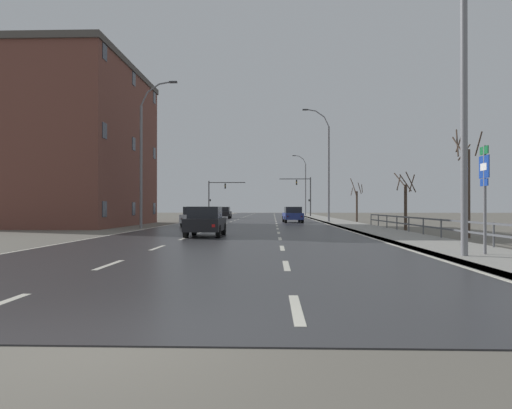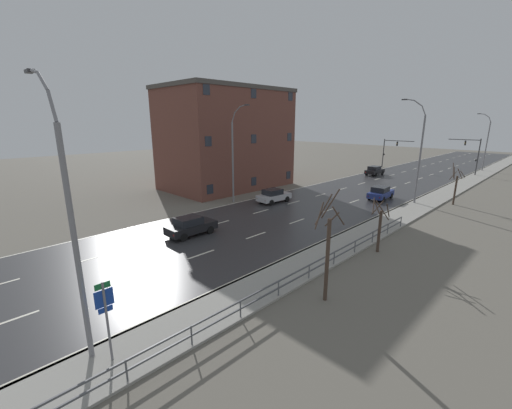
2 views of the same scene
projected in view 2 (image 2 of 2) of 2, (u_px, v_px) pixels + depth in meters
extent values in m
cube|color=#666056|center=(368.00, 189.00, 44.46)|extent=(160.00, 160.00, 0.12)
cube|color=#303033|center=(402.00, 178.00, 52.67)|extent=(14.00, 120.00, 0.02)
cube|color=beige|center=(96.00, 257.00, 21.89)|extent=(0.16, 2.20, 0.01)
cube|color=beige|center=(167.00, 238.00, 25.60)|extent=(0.16, 2.20, 0.01)
cube|color=beige|center=(220.00, 223.00, 29.30)|extent=(0.16, 2.20, 0.01)
cube|color=beige|center=(261.00, 212.00, 33.00)|extent=(0.16, 2.20, 0.01)
cube|color=beige|center=(294.00, 202.00, 36.71)|extent=(0.16, 2.20, 0.01)
cube|color=beige|center=(320.00, 195.00, 40.41)|extent=(0.16, 2.20, 0.01)
cube|color=beige|center=(343.00, 189.00, 44.11)|extent=(0.16, 2.20, 0.01)
cube|color=beige|center=(362.00, 183.00, 47.81)|extent=(0.16, 2.20, 0.01)
cube|color=beige|center=(378.00, 179.00, 51.52)|extent=(0.16, 2.20, 0.01)
cube|color=beige|center=(392.00, 175.00, 55.22)|extent=(0.16, 2.20, 0.01)
cube|color=beige|center=(404.00, 172.00, 58.92)|extent=(0.16, 2.20, 0.01)
cube|color=beige|center=(415.00, 169.00, 62.63)|extent=(0.16, 2.20, 0.01)
cube|color=beige|center=(424.00, 166.00, 66.33)|extent=(0.16, 2.20, 0.01)
cube|color=beige|center=(433.00, 164.00, 70.03)|extent=(0.16, 2.20, 0.01)
cube|color=beige|center=(440.00, 162.00, 73.73)|extent=(0.16, 2.20, 0.01)
cube|color=beige|center=(447.00, 160.00, 77.44)|extent=(0.16, 2.20, 0.01)
cube|color=beige|center=(454.00, 158.00, 81.14)|extent=(0.16, 2.20, 0.01)
cube|color=beige|center=(459.00, 156.00, 84.84)|extent=(0.16, 2.20, 0.01)
cube|color=beige|center=(465.00, 155.00, 88.55)|extent=(0.16, 2.20, 0.01)
cube|color=beige|center=(470.00, 153.00, 92.25)|extent=(0.16, 2.20, 0.01)
cube|color=beige|center=(12.00, 320.00, 15.00)|extent=(0.16, 2.20, 0.01)
cube|color=beige|center=(125.00, 281.00, 18.71)|extent=(0.16, 2.20, 0.01)
cube|color=beige|center=(202.00, 254.00, 22.41)|extent=(0.16, 2.20, 0.01)
cube|color=beige|center=(256.00, 235.00, 26.11)|extent=(0.16, 2.20, 0.01)
cube|color=beige|center=(297.00, 221.00, 29.82)|extent=(0.16, 2.20, 0.01)
cube|color=beige|center=(329.00, 210.00, 33.52)|extent=(0.16, 2.20, 0.01)
cube|color=beige|center=(354.00, 201.00, 37.22)|extent=(0.16, 2.20, 0.01)
cube|color=beige|center=(375.00, 194.00, 40.92)|extent=(0.16, 2.20, 0.01)
cube|color=beige|center=(393.00, 188.00, 44.63)|extent=(0.16, 2.20, 0.01)
cube|color=beige|center=(408.00, 183.00, 48.33)|extent=(0.16, 2.20, 0.01)
cube|color=beige|center=(420.00, 178.00, 52.03)|extent=(0.16, 2.20, 0.01)
cube|color=beige|center=(431.00, 175.00, 55.74)|extent=(0.16, 2.20, 0.01)
cube|color=beige|center=(441.00, 171.00, 59.44)|extent=(0.16, 2.20, 0.01)
cube|color=beige|center=(449.00, 168.00, 63.14)|extent=(0.16, 2.20, 0.01)
cube|color=beige|center=(457.00, 166.00, 66.85)|extent=(0.16, 2.20, 0.01)
cube|color=beige|center=(464.00, 163.00, 70.55)|extent=(0.16, 2.20, 0.01)
cube|color=beige|center=(470.00, 161.00, 74.25)|extent=(0.16, 2.20, 0.01)
cube|color=beige|center=(475.00, 159.00, 77.95)|extent=(0.16, 2.20, 0.01)
cube|color=beige|center=(480.00, 158.00, 81.66)|extent=(0.16, 2.20, 0.01)
cube|color=beige|center=(485.00, 156.00, 85.36)|extent=(0.16, 2.20, 0.01)
cube|color=beige|center=(489.00, 155.00, 89.06)|extent=(0.16, 2.20, 0.01)
cube|color=beige|center=(449.00, 183.00, 47.99)|extent=(0.16, 120.00, 0.01)
cube|color=beige|center=(363.00, 173.00, 57.34)|extent=(0.16, 120.00, 0.01)
cube|color=gray|center=(462.00, 185.00, 46.85)|extent=(3.00, 120.00, 0.12)
cube|color=slate|center=(451.00, 183.00, 47.82)|extent=(0.16, 120.00, 0.12)
cube|color=#515459|center=(295.00, 273.00, 17.65)|extent=(0.06, 29.77, 0.08)
cube|color=#515459|center=(295.00, 279.00, 17.75)|extent=(0.06, 29.77, 0.08)
cylinder|color=#515459|center=(127.00, 372.00, 11.27)|extent=(0.07, 0.07, 1.00)
cylinder|color=#515459|center=(192.00, 336.00, 13.12)|extent=(0.07, 0.07, 1.00)
cylinder|color=#515459|center=(240.00, 310.00, 14.98)|extent=(0.07, 0.07, 1.00)
cylinder|color=#515459|center=(279.00, 289.00, 16.83)|extent=(0.07, 0.07, 1.00)
cylinder|color=#515459|center=(309.00, 272.00, 18.69)|extent=(0.07, 0.07, 1.00)
cylinder|color=#515459|center=(334.00, 259.00, 20.55)|extent=(0.07, 0.07, 1.00)
cylinder|color=#515459|center=(355.00, 247.00, 22.40)|extent=(0.07, 0.07, 1.00)
cylinder|color=#515459|center=(373.00, 238.00, 24.26)|extent=(0.07, 0.07, 1.00)
cylinder|color=#515459|center=(388.00, 229.00, 26.11)|extent=(0.07, 0.07, 1.00)
cylinder|color=#515459|center=(401.00, 222.00, 27.97)|extent=(0.07, 0.07, 1.00)
cylinder|color=slate|center=(76.00, 252.00, 11.50)|extent=(0.20, 0.20, 9.00)
cylinder|color=slate|center=(52.00, 106.00, 10.40)|extent=(0.57, 0.11, 1.05)
cylinder|color=slate|center=(43.00, 81.00, 10.66)|extent=(0.97, 0.11, 0.73)
cylinder|color=slate|center=(33.00, 71.00, 11.24)|extent=(1.11, 0.11, 0.30)
cube|color=#333335|center=(30.00, 71.00, 11.60)|extent=(0.56, 0.24, 0.12)
cylinder|color=slate|center=(420.00, 161.00, 35.08)|extent=(0.20, 0.20, 9.62)
cylinder|color=slate|center=(424.00, 111.00, 33.90)|extent=(0.54, 0.11, 1.00)
cylinder|color=slate|center=(418.00, 103.00, 34.15)|extent=(0.92, 0.11, 0.69)
cylinder|color=slate|center=(409.00, 100.00, 34.70)|extent=(1.06, 0.11, 0.29)
cube|color=#333335|center=(405.00, 100.00, 35.04)|extent=(0.56, 0.24, 0.12)
cylinder|color=slate|center=(486.00, 147.00, 58.83)|extent=(0.20, 0.20, 8.93)
cylinder|color=slate|center=(490.00, 119.00, 57.73)|extent=(0.47, 0.11, 0.84)
cylinder|color=slate|center=(487.00, 116.00, 57.93)|extent=(0.78, 0.11, 0.59)
cylinder|color=slate|center=(482.00, 114.00, 58.39)|extent=(0.88, 0.11, 0.26)
cube|color=#333335|center=(479.00, 114.00, 58.68)|extent=(0.56, 0.24, 0.12)
cylinder|color=slate|center=(233.00, 163.00, 36.08)|extent=(0.20, 0.20, 8.94)
cylinder|color=slate|center=(233.00, 117.00, 34.68)|extent=(0.55, 0.11, 1.01)
cylinder|color=slate|center=(237.00, 110.00, 34.04)|extent=(0.93, 0.11, 0.70)
cylinder|color=slate|center=(243.00, 106.00, 33.29)|extent=(1.06, 0.11, 0.29)
cube|color=#333335|center=(247.00, 105.00, 32.92)|extent=(0.56, 0.24, 0.12)
cylinder|color=slate|center=(108.00, 324.00, 11.98)|extent=(0.09, 0.09, 3.42)
cube|color=#146633|center=(102.00, 286.00, 11.60)|extent=(0.03, 0.56, 0.24)
cube|color=#143899|center=(104.00, 298.00, 11.73)|extent=(0.03, 0.68, 0.68)
cube|color=white|center=(104.00, 298.00, 11.74)|extent=(0.01, 0.44, 0.22)
cube|color=#143899|center=(106.00, 309.00, 11.85)|extent=(0.03, 0.52, 0.22)
cylinder|color=#38383A|center=(478.00, 157.00, 54.13)|extent=(0.18, 0.18, 6.20)
cylinder|color=#38383A|center=(464.00, 140.00, 55.06)|extent=(4.83, 0.12, 0.12)
cube|color=black|center=(465.00, 143.00, 55.03)|extent=(0.20, 0.28, 0.80)
sphere|color=#2D2D2D|center=(465.00, 141.00, 54.86)|extent=(0.14, 0.14, 0.14)
sphere|color=#F2AD19|center=(465.00, 143.00, 54.93)|extent=(0.14, 0.14, 0.14)
sphere|color=#2D2D2D|center=(465.00, 145.00, 55.00)|extent=(0.14, 0.14, 0.14)
cube|color=black|center=(476.00, 160.00, 54.37)|extent=(0.18, 0.12, 0.32)
cylinder|color=#38383A|center=(383.00, 153.00, 64.23)|extent=(0.18, 0.18, 5.60)
cylinder|color=#38383A|center=(399.00, 141.00, 61.66)|extent=(5.66, 0.12, 0.12)
cube|color=black|center=(397.00, 144.00, 61.99)|extent=(0.20, 0.28, 0.80)
sphere|color=#2D2D2D|center=(397.00, 142.00, 61.82)|extent=(0.14, 0.14, 0.14)
sphere|color=#F2AD19|center=(397.00, 144.00, 61.89)|extent=(0.14, 0.14, 0.14)
sphere|color=#2D2D2D|center=(397.00, 145.00, 61.95)|extent=(0.14, 0.14, 0.14)
cube|color=black|center=(384.00, 154.00, 64.10)|extent=(0.18, 0.12, 0.32)
cube|color=black|center=(375.00, 171.00, 55.21)|extent=(1.77, 4.10, 0.64)
cube|color=black|center=(374.00, 168.00, 54.88)|extent=(1.56, 2.00, 0.60)
cube|color=slate|center=(377.00, 167.00, 55.54)|extent=(1.40, 0.08, 0.51)
cylinder|color=black|center=(382.00, 173.00, 55.61)|extent=(0.22, 0.66, 0.66)
cylinder|color=black|center=(373.00, 172.00, 56.72)|extent=(0.22, 0.66, 0.66)
cylinder|color=black|center=(376.00, 175.00, 53.87)|extent=(0.22, 0.66, 0.66)
cylinder|color=black|center=(367.00, 174.00, 54.97)|extent=(0.22, 0.66, 0.66)
cube|color=red|center=(366.00, 172.00, 54.27)|extent=(0.16, 0.04, 0.14)
cube|color=red|center=(373.00, 173.00, 53.37)|extent=(0.16, 0.04, 0.14)
cube|color=black|center=(191.00, 227.00, 26.11)|extent=(1.77, 4.10, 0.64)
cube|color=black|center=(188.00, 221.00, 25.78)|extent=(1.57, 2.00, 0.60)
cube|color=slate|center=(198.00, 219.00, 26.44)|extent=(1.40, 0.08, 0.51)
cylinder|color=black|center=(210.00, 230.00, 26.50)|extent=(0.22, 0.66, 0.66)
cylinder|color=black|center=(199.00, 225.00, 27.61)|extent=(0.22, 0.66, 0.66)
cylinder|color=black|center=(184.00, 237.00, 24.77)|extent=(0.22, 0.66, 0.66)
cylinder|color=black|center=(173.00, 232.00, 25.87)|extent=(0.22, 0.66, 0.66)
cube|color=red|center=(165.00, 231.00, 25.17)|extent=(0.16, 0.04, 0.14)
cube|color=red|center=(174.00, 235.00, 24.27)|extent=(0.16, 0.04, 0.14)
cube|color=navy|center=(381.00, 194.00, 38.13)|extent=(2.00, 4.20, 0.64)
cube|color=black|center=(380.00, 189.00, 37.79)|extent=(1.67, 2.09, 0.60)
cube|color=slate|center=(383.00, 188.00, 38.49)|extent=(1.41, 0.16, 0.51)
cylinder|color=black|center=(391.00, 196.00, 38.61)|extent=(0.26, 0.67, 0.66)
cylinder|color=black|center=(378.00, 194.00, 39.65)|extent=(0.26, 0.67, 0.66)
cylinder|color=black|center=(383.00, 199.00, 36.77)|extent=(0.26, 0.67, 0.66)
cylinder|color=black|center=(369.00, 197.00, 37.81)|extent=(0.26, 0.67, 0.66)
cube|color=red|center=(368.00, 196.00, 37.08)|extent=(0.16, 0.05, 0.14)
cube|color=red|center=(380.00, 198.00, 36.24)|extent=(0.16, 0.05, 0.14)
cube|color=#B7B7BC|center=(274.00, 197.00, 36.67)|extent=(1.99, 4.19, 0.64)
cube|color=black|center=(273.00, 192.00, 36.35)|extent=(1.67, 2.08, 0.60)
cube|color=slate|center=(278.00, 191.00, 36.97)|extent=(1.41, 0.16, 0.51)
cylinder|color=black|center=(287.00, 199.00, 36.99)|extent=(0.26, 0.67, 0.66)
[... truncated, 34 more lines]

